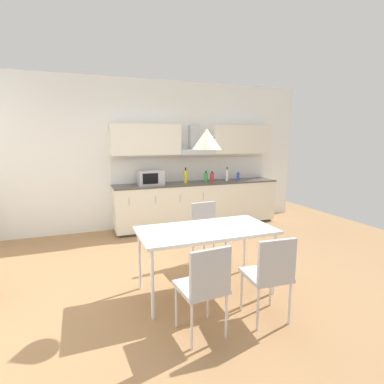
% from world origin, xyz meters
% --- Properties ---
extents(ground_plane, '(8.75, 7.34, 0.02)m').
position_xyz_m(ground_plane, '(0.00, 0.00, -0.01)').
color(ground_plane, '#9E754C').
extents(wall_back, '(7.00, 0.10, 2.90)m').
position_xyz_m(wall_back, '(0.00, 2.50, 1.45)').
color(wall_back, white).
rests_on(wall_back, ground_plane).
extents(kitchen_counter, '(3.37, 0.62, 0.90)m').
position_xyz_m(kitchen_counter, '(1.07, 2.15, 0.45)').
color(kitchen_counter, '#333333').
rests_on(kitchen_counter, ground_plane).
extents(backsplash_tile, '(3.35, 0.02, 0.49)m').
position_xyz_m(backsplash_tile, '(1.07, 2.44, 1.15)').
color(backsplash_tile, silver).
rests_on(backsplash_tile, kitchen_counter).
extents(upper_wall_cabinets, '(3.35, 0.40, 0.58)m').
position_xyz_m(upper_wall_cabinets, '(1.07, 2.28, 1.74)').
color(upper_wall_cabinets, silver).
extents(microwave, '(0.48, 0.35, 0.28)m').
position_xyz_m(microwave, '(0.10, 2.15, 1.04)').
color(microwave, '#ADADB2').
rests_on(microwave, kitchen_counter).
extents(bottle_white, '(0.06, 0.06, 0.29)m').
position_xyz_m(bottle_white, '(1.73, 2.15, 1.03)').
color(bottle_white, white).
rests_on(bottle_white, kitchen_counter).
extents(bottle_blue, '(0.06, 0.06, 0.18)m').
position_xyz_m(bottle_blue, '(1.98, 2.13, 0.98)').
color(bottle_blue, blue).
rests_on(bottle_blue, kitchen_counter).
extents(bottle_green, '(0.07, 0.07, 0.22)m').
position_xyz_m(bottle_green, '(1.26, 2.17, 1.00)').
color(bottle_green, green).
rests_on(bottle_green, kitchen_counter).
extents(bottle_red, '(0.08, 0.08, 0.21)m').
position_xyz_m(bottle_red, '(1.38, 2.14, 0.99)').
color(bottle_red, red).
rests_on(bottle_red, kitchen_counter).
extents(bottle_yellow, '(0.07, 0.07, 0.31)m').
position_xyz_m(bottle_yellow, '(0.80, 2.13, 1.03)').
color(bottle_yellow, yellow).
rests_on(bottle_yellow, kitchen_counter).
extents(dining_table, '(1.53, 0.77, 0.76)m').
position_xyz_m(dining_table, '(0.15, -0.42, 0.71)').
color(dining_table, silver).
rests_on(dining_table, ground_plane).
extents(chair_far_right, '(0.43, 0.43, 0.87)m').
position_xyz_m(chair_far_right, '(0.49, 0.34, 0.53)').
color(chair_far_right, '#B2B2B7').
rests_on(chair_far_right, ground_plane).
extents(chair_near_right, '(0.43, 0.43, 0.87)m').
position_xyz_m(chair_near_right, '(0.49, -1.19, 0.53)').
color(chair_near_right, '#B2B2B7').
rests_on(chair_near_right, ground_plane).
extents(chair_near_left, '(0.43, 0.43, 0.87)m').
position_xyz_m(chair_near_left, '(-0.19, -1.19, 0.53)').
color(chair_near_left, '#B2B2B7').
rests_on(chair_near_left, ground_plane).
extents(pendant_lamp, '(0.32, 0.32, 0.22)m').
position_xyz_m(pendant_lamp, '(0.15, -0.42, 1.76)').
color(pendant_lamp, silver).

